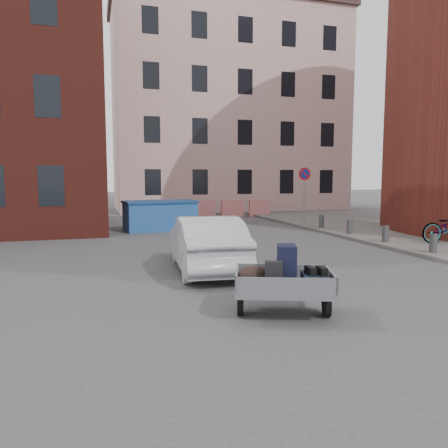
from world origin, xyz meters
name	(u,v)px	position (x,y,z in m)	size (l,w,h in m)	color
ground	(256,279)	(0.00, 0.00, 0.00)	(120.00, 120.00, 0.00)	#38383A
building_pink	(227,113)	(6.00, 22.00, 7.00)	(16.00, 8.00, 14.00)	#C49E97
no_parking_sign	(304,184)	(6.00, 9.48, 2.01)	(0.60, 0.09, 2.65)	gray
bollards	(386,234)	(6.00, 3.40, 0.40)	(0.22, 9.02, 0.55)	#3A3A3D
barriers	(232,208)	(4.20, 15.00, 0.50)	(4.70, 0.18, 1.00)	red
trailer	(283,281)	(-0.51, -2.60, 0.61)	(1.88, 1.98, 1.20)	black
dumpster	(160,215)	(-0.76, 9.86, 0.66)	(3.27, 1.96, 1.30)	#2153A0
silver_car	(206,243)	(-0.86, 1.26, 0.69)	(1.46, 4.18, 1.38)	#A9ABB0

